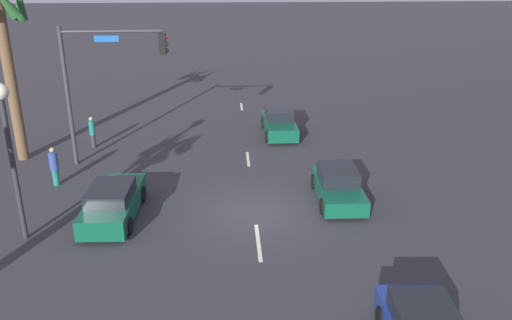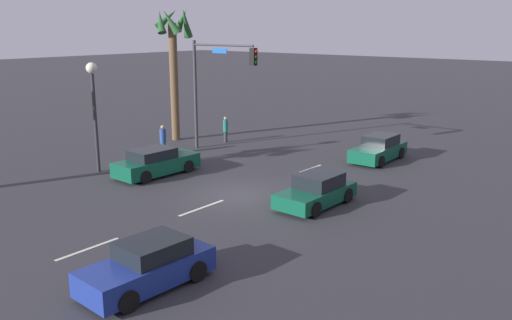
{
  "view_description": "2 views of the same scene",
  "coord_description": "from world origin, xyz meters",
  "px_view_note": "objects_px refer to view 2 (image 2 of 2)",
  "views": [
    {
      "loc": [
        -18.34,
        1.03,
        9.31
      ],
      "look_at": [
        2.38,
        -0.19,
        1.32
      ],
      "focal_mm": 36.46,
      "sensor_mm": 36.0,
      "label": 1
    },
    {
      "loc": [
        -17.53,
        -15.21,
        7.37
      ],
      "look_at": [
        1.74,
        0.35,
        1.23
      ],
      "focal_mm": 37.89,
      "sensor_mm": 36.0,
      "label": 2
    }
  ],
  "objects_px": {
    "car_1": "(148,266)",
    "pedestrian_0": "(226,129)",
    "palm_tree_1": "(174,50)",
    "car_0": "(317,191)",
    "pedestrian_1": "(163,139)",
    "car_2": "(379,149)",
    "streetlamp": "(94,95)",
    "traffic_signal": "(214,78)",
    "car_3": "(156,163)"
  },
  "relations": [
    {
      "from": "car_2",
      "to": "streetlamp",
      "type": "relative_size",
      "value": 0.75
    },
    {
      "from": "car_1",
      "to": "traffic_signal",
      "type": "distance_m",
      "value": 18.04
    },
    {
      "from": "pedestrian_0",
      "to": "pedestrian_1",
      "type": "bearing_deg",
      "value": 174.31
    },
    {
      "from": "car_3",
      "to": "palm_tree_1",
      "type": "distance_m",
      "value": 10.34
    },
    {
      "from": "car_0",
      "to": "car_3",
      "type": "relative_size",
      "value": 0.88
    },
    {
      "from": "traffic_signal",
      "to": "pedestrian_1",
      "type": "distance_m",
      "value": 4.71
    },
    {
      "from": "car_0",
      "to": "palm_tree_1",
      "type": "xyz_separation_m",
      "value": [
        5.7,
        14.71,
        5.3
      ]
    },
    {
      "from": "traffic_signal",
      "to": "pedestrian_1",
      "type": "xyz_separation_m",
      "value": [
        -2.6,
        1.77,
        -3.51
      ]
    },
    {
      "from": "car_1",
      "to": "streetlamp",
      "type": "relative_size",
      "value": 0.71
    },
    {
      "from": "pedestrian_1",
      "to": "car_1",
      "type": "bearing_deg",
      "value": -133.04
    },
    {
      "from": "car_1",
      "to": "pedestrian_0",
      "type": "bearing_deg",
      "value": 35.73
    },
    {
      "from": "traffic_signal",
      "to": "pedestrian_1",
      "type": "height_order",
      "value": "traffic_signal"
    },
    {
      "from": "car_2",
      "to": "traffic_signal",
      "type": "relative_size",
      "value": 0.64
    },
    {
      "from": "car_1",
      "to": "palm_tree_1",
      "type": "relative_size",
      "value": 0.47
    },
    {
      "from": "car_0",
      "to": "palm_tree_1",
      "type": "relative_size",
      "value": 0.46
    },
    {
      "from": "car_2",
      "to": "car_3",
      "type": "bearing_deg",
      "value": 143.38
    },
    {
      "from": "streetlamp",
      "to": "palm_tree_1",
      "type": "bearing_deg",
      "value": 19.37
    },
    {
      "from": "pedestrian_1",
      "to": "palm_tree_1",
      "type": "relative_size",
      "value": 0.2
    },
    {
      "from": "car_2",
      "to": "pedestrian_0",
      "type": "xyz_separation_m",
      "value": [
        -1.72,
        10.07,
        0.24
      ]
    },
    {
      "from": "pedestrian_0",
      "to": "palm_tree_1",
      "type": "xyz_separation_m",
      "value": [
        -1.45,
        3.09,
        5.02
      ]
    },
    {
      "from": "car_3",
      "to": "pedestrian_0",
      "type": "distance_m",
      "value": 8.66
    },
    {
      "from": "traffic_signal",
      "to": "palm_tree_1",
      "type": "relative_size",
      "value": 0.76
    },
    {
      "from": "car_2",
      "to": "streetlamp",
      "type": "distance_m",
      "value": 15.69
    },
    {
      "from": "car_2",
      "to": "pedestrian_0",
      "type": "relative_size",
      "value": 2.5
    },
    {
      "from": "car_3",
      "to": "streetlamp",
      "type": "bearing_deg",
      "value": 116.67
    },
    {
      "from": "car_0",
      "to": "car_1",
      "type": "relative_size",
      "value": 0.98
    },
    {
      "from": "traffic_signal",
      "to": "palm_tree_1",
      "type": "xyz_separation_m",
      "value": [
        0.9,
        4.36,
        1.48
      ]
    },
    {
      "from": "car_3",
      "to": "palm_tree_1",
      "type": "relative_size",
      "value": 0.52
    },
    {
      "from": "car_2",
      "to": "palm_tree_1",
      "type": "relative_size",
      "value": 0.49
    },
    {
      "from": "car_2",
      "to": "palm_tree_1",
      "type": "height_order",
      "value": "palm_tree_1"
    },
    {
      "from": "car_3",
      "to": "palm_tree_1",
      "type": "xyz_separation_m",
      "value": [
        6.79,
        5.76,
        5.27
      ]
    },
    {
      "from": "car_3",
      "to": "traffic_signal",
      "type": "distance_m",
      "value": 7.14
    },
    {
      "from": "car_1",
      "to": "palm_tree_1",
      "type": "bearing_deg",
      "value": 44.83
    },
    {
      "from": "streetlamp",
      "to": "car_2",
      "type": "bearing_deg",
      "value": -42.01
    },
    {
      "from": "car_2",
      "to": "traffic_signal",
      "type": "bearing_deg",
      "value": 114.81
    },
    {
      "from": "traffic_signal",
      "to": "pedestrian_0",
      "type": "bearing_deg",
      "value": 28.57
    },
    {
      "from": "car_1",
      "to": "car_2",
      "type": "xyz_separation_m",
      "value": [
        18.19,
        1.78,
        0.01
      ]
    },
    {
      "from": "car_1",
      "to": "car_3",
      "type": "xyz_separation_m",
      "value": [
        8.23,
        9.18,
        0.0
      ]
    },
    {
      "from": "car_0",
      "to": "pedestrian_1",
      "type": "height_order",
      "value": "pedestrian_1"
    },
    {
      "from": "pedestrian_0",
      "to": "car_3",
      "type": "bearing_deg",
      "value": -162.03
    },
    {
      "from": "car_1",
      "to": "pedestrian_0",
      "type": "relative_size",
      "value": 2.4
    },
    {
      "from": "car_0",
      "to": "car_3",
      "type": "bearing_deg",
      "value": 96.92
    },
    {
      "from": "streetlamp",
      "to": "palm_tree_1",
      "type": "height_order",
      "value": "palm_tree_1"
    },
    {
      "from": "traffic_signal",
      "to": "streetlamp",
      "type": "height_order",
      "value": "traffic_signal"
    },
    {
      "from": "car_0",
      "to": "streetlamp",
      "type": "xyz_separation_m",
      "value": [
        -2.53,
        11.81,
        3.38
      ]
    },
    {
      "from": "car_2",
      "to": "car_0",
      "type": "bearing_deg",
      "value": -170.09
    },
    {
      "from": "traffic_signal",
      "to": "car_1",
      "type": "bearing_deg",
      "value": -143.19
    },
    {
      "from": "car_0",
      "to": "streetlamp",
      "type": "height_order",
      "value": "streetlamp"
    },
    {
      "from": "streetlamp",
      "to": "traffic_signal",
      "type": "bearing_deg",
      "value": -11.34
    },
    {
      "from": "car_1",
      "to": "pedestrian_1",
      "type": "height_order",
      "value": "pedestrian_1"
    }
  ]
}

